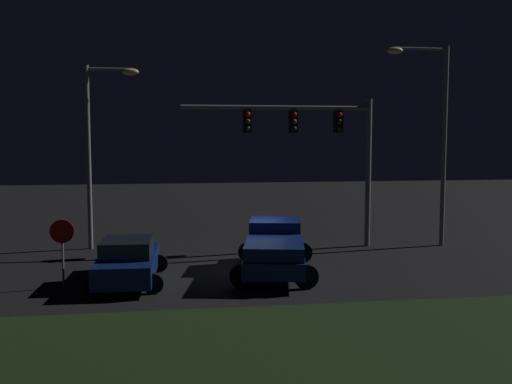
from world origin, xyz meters
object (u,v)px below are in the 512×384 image
(street_lamp_right, at_px, (433,122))
(car_sedan, at_px, (128,261))
(traffic_signal_gantry, at_px, (315,136))
(street_lamp_left, at_px, (99,134))
(stop_sign, at_px, (62,240))
(pickup_truck, at_px, (275,246))

(street_lamp_right, bearing_deg, car_sedan, -159.20)
(car_sedan, distance_m, traffic_signal_gantry, 10.19)
(street_lamp_left, distance_m, stop_sign, 7.59)
(street_lamp_left, bearing_deg, traffic_signal_gantry, -7.04)
(pickup_truck, bearing_deg, car_sedan, 108.26)
(car_sedan, relative_size, street_lamp_right, 0.51)
(street_lamp_left, bearing_deg, street_lamp_right, -5.95)
(street_lamp_left, bearing_deg, car_sedan, -76.27)
(car_sedan, distance_m, street_lamp_right, 14.59)
(street_lamp_right, bearing_deg, stop_sign, -160.53)
(pickup_truck, height_order, street_lamp_right, street_lamp_right)
(pickup_truck, relative_size, stop_sign, 2.55)
(stop_sign, bearing_deg, car_sedan, 10.45)
(traffic_signal_gantry, xyz_separation_m, stop_sign, (-9.68, -5.64, -3.34))
(street_lamp_right, bearing_deg, pickup_truck, -151.52)
(car_sedan, bearing_deg, stop_sign, 102.89)
(car_sedan, xyz_separation_m, street_lamp_right, (12.90, 4.90, 4.76))
(pickup_truck, height_order, street_lamp_left, street_lamp_left)
(car_sedan, xyz_separation_m, traffic_signal_gantry, (7.66, 5.27, 4.16))
(pickup_truck, distance_m, traffic_signal_gantry, 6.57)
(car_sedan, relative_size, traffic_signal_gantry, 0.54)
(street_lamp_left, xyz_separation_m, street_lamp_right, (14.46, -1.51, 0.55))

